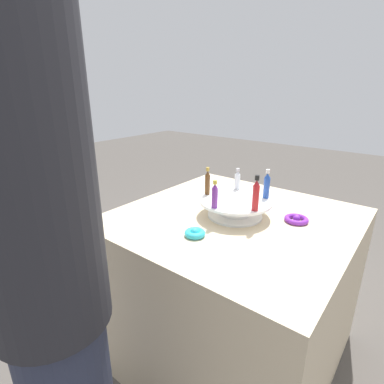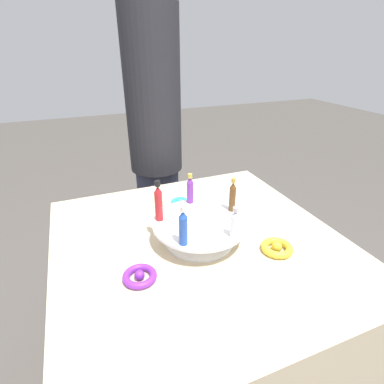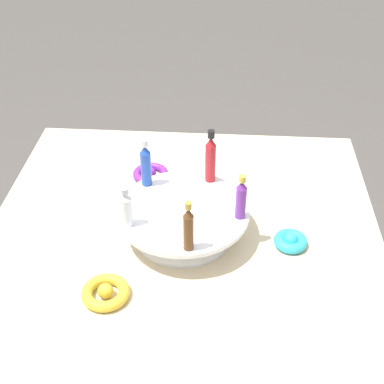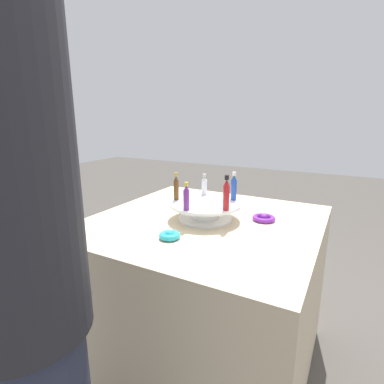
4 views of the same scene
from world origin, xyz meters
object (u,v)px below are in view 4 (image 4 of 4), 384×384
object	(u,v)px
bottle_purple	(186,197)
person_figure	(20,273)
bottle_red	(226,194)
ribbon_bow_teal	(170,235)
bottle_brown	(176,187)
bottle_blue	(234,187)
ribbon_bow_purple	(264,218)
ribbon_bow_gold	(181,202)
bottle_clear	(204,185)
display_stand	(205,209)

from	to	relation	value
bottle_purple	person_figure	bearing A→B (deg)	-94.49
bottle_red	ribbon_bow_teal	xyz separation A→B (m)	(-0.15, -0.21, -0.14)
bottle_brown	bottle_red	bearing A→B (deg)	-7.95
bottle_purple	bottle_blue	size ratio (longest dim) A/B	0.90
bottle_brown	bottle_red	distance (m)	0.27
bottle_red	bottle_blue	xyz separation A→B (m)	(-0.03, 0.16, -0.01)
ribbon_bow_purple	ribbon_bow_gold	world-z (taller)	ribbon_bow_gold
bottle_red	person_figure	distance (m)	0.79
bottle_purple	bottle_blue	bearing A→B (deg)	64.05
bottle_red	bottle_blue	distance (m)	0.17
ribbon_bow_gold	bottle_clear	bearing A→B (deg)	-10.73
bottle_purple	bottle_brown	bearing A→B (deg)	136.05
bottle_brown	ribbon_bow_purple	world-z (taller)	bottle_brown
bottle_brown	bottle_red	size ratio (longest dim) A/B	0.87
bottle_blue	ribbon_bow_teal	world-z (taller)	bottle_blue
ribbon_bow_purple	ribbon_bow_teal	bearing A→B (deg)	-124.85
bottle_brown	ribbon_bow_purple	bearing A→B (deg)	19.97
display_stand	ribbon_bow_purple	bearing A→B (deg)	25.15
bottle_purple	person_figure	size ratio (longest dim) A/B	0.07
bottle_red	bottle_brown	bearing A→B (deg)	172.05
display_stand	bottle_brown	world-z (taller)	bottle_brown
ribbon_bow_purple	ribbon_bow_gold	bearing A→B (deg)	175.15
ribbon_bow_purple	ribbon_bow_gold	xyz separation A→B (m)	(-0.46, 0.04, 0.00)
bottle_brown	bottle_purple	size ratio (longest dim) A/B	1.09
bottle_clear	bottle_purple	distance (m)	0.27
bottle_red	ribbon_bow_teal	bearing A→B (deg)	-125.92
bottle_purple	bottle_red	world-z (taller)	bottle_red
ribbon_bow_gold	person_figure	world-z (taller)	person_figure
ribbon_bow_purple	person_figure	world-z (taller)	person_figure
ribbon_bow_teal	ribbon_bow_purple	bearing A→B (deg)	55.15
bottle_clear	person_figure	world-z (taller)	person_figure
bottle_clear	bottle_purple	size ratio (longest dim) A/B	0.89
display_stand	ribbon_bow_teal	xyz separation A→B (m)	(-0.02, -0.27, -0.03)
bottle_clear	ribbon_bow_gold	world-z (taller)	bottle_clear
bottle_clear	ribbon_bow_teal	bearing A→B (deg)	-83.66
bottle_red	ribbon_bow_teal	distance (m)	0.29
ribbon_bow_teal	person_figure	world-z (taller)	person_figure
display_stand	bottle_blue	xyz separation A→B (m)	(0.10, 0.10, 0.09)
bottle_purple	ribbon_bow_teal	bearing A→B (deg)	-91.44
display_stand	bottle_blue	size ratio (longest dim) A/B	2.46
bottle_clear	bottle_red	xyz separation A→B (m)	(0.19, -0.19, 0.02)
person_figure	ribbon_bow_teal	bearing A→B (deg)	-0.11
bottle_clear	ribbon_bow_gold	size ratio (longest dim) A/B	0.98
bottle_clear	ribbon_bow_teal	world-z (taller)	bottle_clear
display_stand	ribbon_bow_purple	world-z (taller)	display_stand
display_stand	bottle_red	distance (m)	0.17
bottle_purple	ribbon_bow_teal	size ratio (longest dim) A/B	1.43
ribbon_bow_gold	bottle_red	bearing A→B (deg)	-31.79
display_stand	bottle_blue	bearing A→B (deg)	46.05
bottle_clear	bottle_brown	size ratio (longest dim) A/B	0.82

